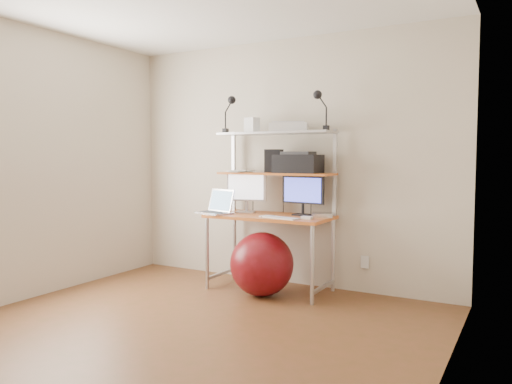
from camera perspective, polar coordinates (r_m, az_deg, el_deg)
room at (r=3.61m, az=-9.06°, el=3.11°), size 3.60×3.60×3.60m
computer_desk at (r=4.90m, az=1.91°, el=-0.07°), size 1.20×0.60×1.57m
wall_outlet at (r=4.93m, az=12.33°, el=-7.83°), size 0.08×0.01×0.12m
monitor_silver at (r=5.07m, az=-1.09°, el=0.34°), size 0.40×0.19×0.45m
monitor_black at (r=4.84m, az=5.38°, el=-0.04°), size 0.45×0.14×0.45m
laptop at (r=5.02m, az=-4.42°, el=-1.86°), size 0.41×0.37×0.30m
keyboard at (r=4.62m, az=2.67°, el=-2.94°), size 0.42×0.20×0.01m
mouse at (r=4.56m, az=5.83°, el=-2.93°), size 0.10×0.06×0.03m
mac_mini at (r=4.76m, az=7.61°, el=-2.60°), size 0.24×0.24×0.04m
phone at (r=4.72m, az=1.40°, el=-2.78°), size 0.08×0.14×0.01m
printer at (r=4.83m, az=4.85°, el=3.32°), size 0.44×0.31×0.21m
nas_cube at (r=4.99m, az=2.06°, el=3.57°), size 0.18×0.18×0.23m
red_box at (r=4.80m, az=3.54°, el=2.49°), size 0.20×0.14×0.05m
scanner at (r=4.89m, az=3.77°, el=7.43°), size 0.42×0.34×0.10m
box_white at (r=5.03m, az=-0.46°, el=7.66°), size 0.15×0.13×0.15m
box_grey at (r=5.13m, az=-0.55°, el=7.33°), size 0.13×0.13×0.10m
clip_lamp_left at (r=5.13m, az=-2.94°, el=9.78°), size 0.15×0.08×0.37m
clip_lamp_right at (r=4.74m, az=7.26°, el=10.26°), size 0.15×0.08×0.37m
exercise_ball at (r=4.73m, az=0.67°, el=-8.24°), size 0.60×0.60×0.60m
paper_stack at (r=5.14m, az=-1.59°, el=2.41°), size 0.32×0.42×0.02m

